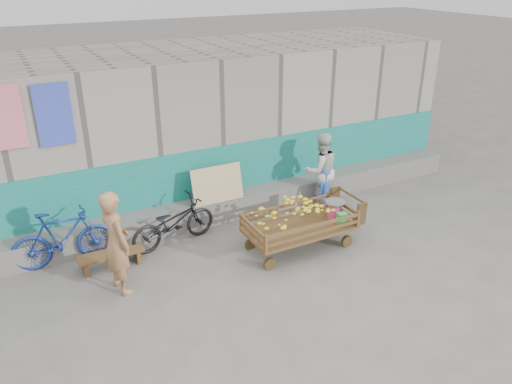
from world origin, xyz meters
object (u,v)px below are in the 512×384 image
vendor_man (116,243)px  child (325,189)px  banana_cart (298,219)px  woman (321,170)px  bicycle_dark (173,223)px  bicycle_blue (63,238)px  bench (111,256)px

vendor_man → child: vendor_man is taller
banana_cart → child: banana_cart is taller
vendor_man → woman: (4.35, 1.03, -0.05)m
child → bicycle_dark: size_ratio=0.54×
vendor_man → bicycle_blue: vendor_man is taller
bicycle_blue → vendor_man: bearing=-145.9°
bicycle_blue → bicycle_dark: bearing=-91.3°
bench → bicycle_dark: bicycle_dark is taller
banana_cart → woman: bearing=43.9°
bench → child: (4.34, 0.16, 0.24)m
banana_cart → vendor_man: (-3.03, 0.24, 0.24)m
child → bicycle_dark: child is taller
bench → bicycle_blue: bicycle_blue is taller
woman → bicycle_blue: woman is taller
bench → woman: 4.39m
banana_cart → bicycle_blue: bicycle_blue is taller
woman → vendor_man: bearing=17.5°
banana_cart → bench: size_ratio=1.94×
banana_cart → child: 1.73m
vendor_man → bench: bearing=-14.1°
bench → bicycle_blue: (-0.64, 0.43, 0.30)m
bench → woman: woman is taller
woman → bicycle_blue: bearing=3.0°
banana_cart → vendor_man: size_ratio=1.24×
child → woman: bearing=-119.1°
vendor_man → bicycle_blue: (-0.63, 1.13, -0.33)m
child → bicycle_dark: 3.17m
child → banana_cart: bearing=10.6°
bicycle_blue → banana_cart: bearing=-105.5°
child → bicycle_blue: bearing=-32.2°
woman → bench: bearing=8.6°
banana_cart → bicycle_dark: 2.19m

